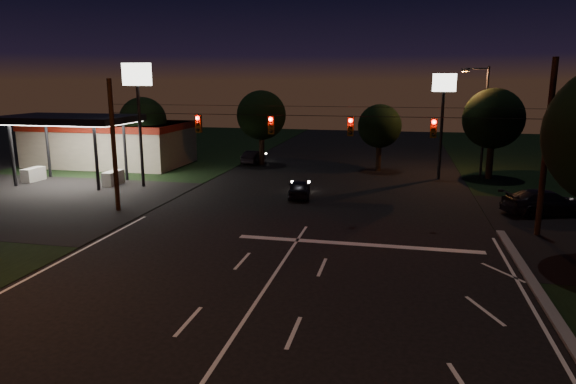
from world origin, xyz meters
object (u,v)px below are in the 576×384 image
(car_oncoming_a, at_px, (299,189))
(car_oncoming_b, at_px, (254,157))
(car_cross, at_px, (546,203))
(utility_pole_right, at_px, (537,235))

(car_oncoming_a, xyz_separation_m, car_oncoming_b, (-7.22, 13.64, -0.01))
(car_cross, bearing_deg, car_oncoming_a, 65.35)
(utility_pole_right, distance_m, car_cross, 4.84)
(utility_pole_right, height_order, car_oncoming_a, utility_pole_right)
(car_cross, bearing_deg, car_oncoming_b, 36.88)
(utility_pole_right, xyz_separation_m, car_cross, (1.49, 4.54, 0.76))
(utility_pole_right, xyz_separation_m, car_oncoming_b, (-21.00, 19.60, 0.61))
(car_oncoming_a, distance_m, car_oncoming_b, 15.43)
(car_cross, bearing_deg, utility_pole_right, 142.50)
(car_oncoming_b, bearing_deg, car_oncoming_a, 121.45)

